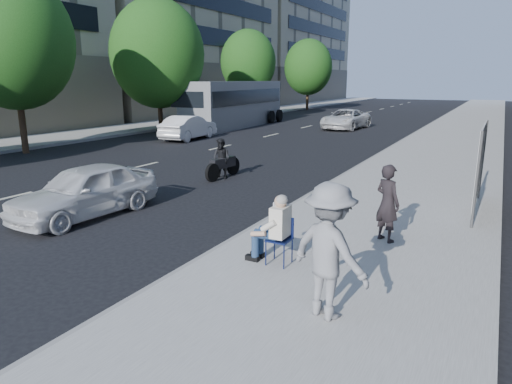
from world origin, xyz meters
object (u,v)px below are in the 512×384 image
Objects in this scene: white_sedan_far at (346,119)px; motorcycle at (222,161)px; seated_protester at (275,225)px; white_sedan_mid at (189,127)px; jogger at (329,251)px; protest_banner at (480,163)px; white_sedan_near at (85,191)px; pedestrian_woman at (387,203)px; bus at (236,104)px.

white_sedan_far is 18.44m from motorcycle.
seated_protester is 25.56m from white_sedan_far.
jogger is at bearing 126.74° from white_sedan_mid.
protest_banner reaches higher than seated_protester.
white_sedan_far is (-7.86, 26.17, -0.44)m from jogger.
pedestrian_woman is at bearing 14.22° from white_sedan_near.
jogger reaches higher than seated_protester.
bus is (-9.02, 16.29, 1.00)m from motorcycle.
seated_protester is at bearing -119.63° from protest_banner.
protest_banner is at bearing -83.32° from pedestrian_woman.
seated_protester is 2.08m from jogger.
pedestrian_woman reaches higher than seated_protester.
white_sedan_near is 1.93× the size of motorcycle.
white_sedan_far is at bearing -52.92° from jogger.
white_sedan_mid is at bearing -9.58° from pedestrian_woman.
white_sedan_near is at bearing 111.82° from white_sedan_mid.
white_sedan_mid is 2.08× the size of motorcycle.
white_sedan_near is 0.80× the size of white_sedan_far.
seated_protester is 2.64m from pedestrian_woman.
white_sedan_far is at bearing -126.82° from white_sedan_mid.
seated_protester is 0.11× the size of bus.
bus is (-17.23, 17.25, 0.23)m from protest_banner.
white_sedan_mid is (-14.20, 16.09, -0.42)m from jogger.
motorcycle is (7.54, -8.32, -0.07)m from white_sedan_mid.
jogger reaches higher than white_sedan_far.
jogger is at bearing -68.53° from white_sedan_far.
seated_protester is 5.82m from white_sedan_near.
jogger is 0.95× the size of motorcycle.
white_sedan_near is at bearing -83.85° from white_sedan_far.
motorcycle is (-5.14, 6.36, -0.24)m from seated_protester.
white_sedan_far is at bearing -38.94° from pedestrian_woman.
jogger is 28.72m from bus.
pedestrian_woman is 0.79× the size of motorcycle.
white_sedan_near is at bearing 3.41° from jogger.
white_sedan_mid is (-12.68, 14.68, -0.17)m from seated_protester.
motorcycle is at bearing -0.45° from pedestrian_woman.
jogger reaches higher than pedestrian_woman.
pedestrian_woman is 18.96m from white_sedan_mid.
pedestrian_woman is 7.91m from motorcycle.
white_sedan_near is (-7.30, -1.33, -0.29)m from pedestrian_woman.
bus reaches higher than pedestrian_woman.
motorcycle is (-6.68, 4.22, -0.32)m from pedestrian_woman.
seated_protester reaches higher than motorcycle.
protest_banner is 24.39m from bus.
white_sedan_mid is at bearing 130.81° from seated_protester.
seated_protester is 6.23m from protest_banner.
pedestrian_woman is 0.38× the size of white_sedan_mid.
pedestrian_woman is at bearing 54.28° from seated_protester.
motorcycle is at bearing 128.92° from seated_protester.
protest_banner reaches higher than white_sedan_near.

